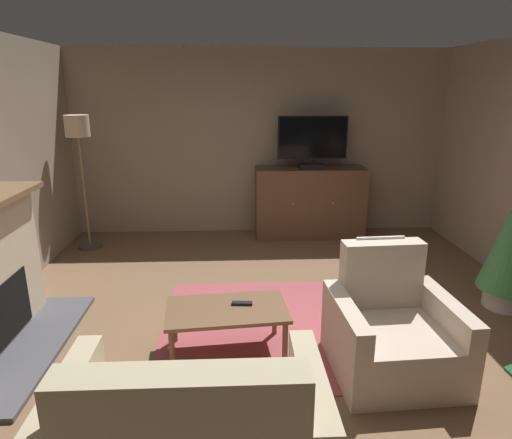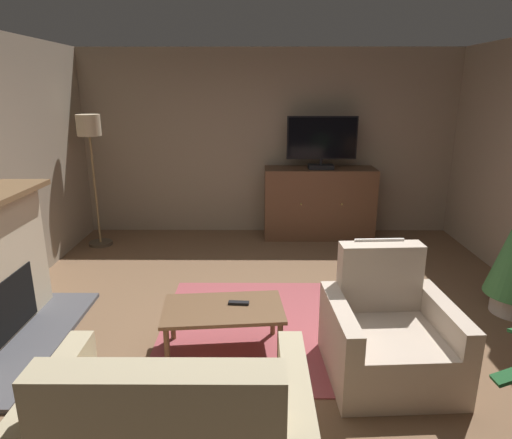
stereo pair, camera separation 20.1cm
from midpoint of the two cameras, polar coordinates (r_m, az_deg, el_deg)
ground_plane at (r=4.17m, az=3.93°, el=-14.71°), size 6.05×6.76×0.04m
wall_back at (r=6.74m, az=2.52°, el=9.70°), size 6.05×0.10×2.68m
rug_central at (r=4.26m, az=5.85°, el=-13.62°), size 2.39×1.95×0.01m
tv_cabinet at (r=6.62m, az=8.87°, el=1.90°), size 1.58×0.54×1.03m
television at (r=6.40m, az=9.30°, el=9.82°), size 0.98×0.20×0.73m
coffee_table at (r=3.73m, az=-2.64°, el=-11.78°), size 1.03×0.65×0.42m
tv_remote at (r=3.75m, az=-0.66°, el=-10.61°), size 0.17×0.06×0.02m
sofa_floral at (r=2.74m, az=-8.18°, el=-25.35°), size 1.48×0.91×0.92m
armchair_angled_to_table at (r=3.70m, az=18.00°, el=-14.03°), size 0.96×0.93×0.97m
floor_lamp at (r=6.37m, az=-19.50°, el=9.01°), size 0.32×0.32×1.80m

